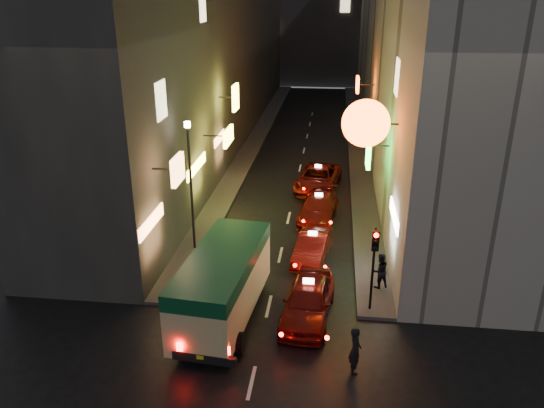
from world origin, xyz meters
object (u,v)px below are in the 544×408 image
at_px(taxi_near, 308,297).
at_px(traffic_light, 374,252).
at_px(pedestrian_crossing, 355,347).
at_px(minibus, 223,278).
at_px(lamp_post, 191,178).

bearing_deg(taxi_near, traffic_light, 12.27).
bearing_deg(pedestrian_crossing, minibus, 53.87).
bearing_deg(traffic_light, minibus, -170.16).
relative_size(minibus, traffic_light, 1.89).
bearing_deg(minibus, taxi_near, 7.98).
distance_m(pedestrian_crossing, lamp_post, 11.34).
bearing_deg(lamp_post, minibus, -64.80).
height_order(traffic_light, lamp_post, lamp_post).
relative_size(taxi_near, traffic_light, 1.63).
bearing_deg(pedestrian_crossing, taxi_near, 20.99).
relative_size(minibus, lamp_post, 1.06).
distance_m(taxi_near, pedestrian_crossing, 3.44).
xyz_separation_m(taxi_near, traffic_light, (2.41, 0.52, 1.81)).
height_order(minibus, pedestrian_crossing, minibus).
relative_size(traffic_light, lamp_post, 0.56).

